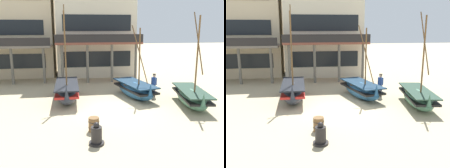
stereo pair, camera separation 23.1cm
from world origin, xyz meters
The scene contains 9 objects.
ground_plane centered at (0.00, 0.00, 0.00)m, with size 120.00×120.00×0.00m, color tan.
fishing_boat_near_left centered at (-2.90, 2.41, 0.69)m, with size 1.58×4.60×6.41m.
fishing_boat_centre_large centered at (1.91, 2.45, 0.62)m, with size 2.57×4.47×5.10m.
fishing_boat_far_right centered at (5.04, 0.07, 0.60)m, with size 2.15×4.58×5.89m.
fisherman_by_hull centered at (3.34, 2.55, 0.83)m, with size 0.36×0.42×1.68m.
capstan_winch centered at (-1.53, -4.40, 0.40)m, with size 0.68×0.68×1.02m.
wooden_barrel centered at (-1.52, -3.00, 0.35)m, with size 0.56×0.56×0.70m.
harbor_building_main centered at (-0.04, 12.54, 5.32)m, with size 8.11×8.01×10.66m.
harbor_building_annex centered at (-9.07, 13.55, 4.91)m, with size 9.85×9.11×9.84m.
Camera 2 is at (-2.17, -14.32, 4.99)m, focal length 39.65 mm.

